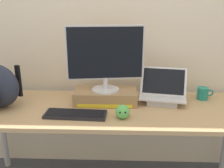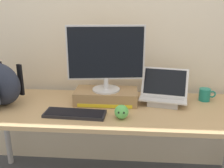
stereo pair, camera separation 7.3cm
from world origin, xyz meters
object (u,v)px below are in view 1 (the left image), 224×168
at_px(open_laptop, 163,95).
at_px(plush_toy, 123,112).
at_px(coffee_mug, 203,93).
at_px(external_keyboard, 76,114).
at_px(toner_box_yellow, 106,96).
at_px(desktop_monitor, 105,57).

relative_size(open_laptop, plush_toy, 4.04).
bearing_deg(coffee_mug, external_keyboard, -160.06).
distance_m(open_laptop, coffee_mug, 0.34).
distance_m(coffee_mug, plush_toy, 0.73).
distance_m(toner_box_yellow, open_laptop, 0.44).
relative_size(toner_box_yellow, external_keyboard, 1.11).
height_order(toner_box_yellow, desktop_monitor, desktop_monitor).
distance_m(desktop_monitor, plush_toy, 0.43).
height_order(open_laptop, coffee_mug, open_laptop).
xyz_separation_m(open_laptop, coffee_mug, (0.33, 0.07, -0.01)).
bearing_deg(desktop_monitor, external_keyboard, -134.51).
height_order(external_keyboard, coffee_mug, coffee_mug).
relative_size(coffee_mug, plush_toy, 1.36).
bearing_deg(desktop_monitor, coffee_mug, 0.08).
xyz_separation_m(open_laptop, external_keyboard, (-0.62, -0.27, -0.04)).
distance_m(open_laptop, plush_toy, 0.43).
distance_m(toner_box_yellow, coffee_mug, 0.77).
height_order(toner_box_yellow, plush_toy, toner_box_yellow).
bearing_deg(toner_box_yellow, open_laptop, 2.76).
distance_m(toner_box_yellow, external_keyboard, 0.32).
height_order(toner_box_yellow, external_keyboard, toner_box_yellow).
distance_m(desktop_monitor, coffee_mug, 0.83).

